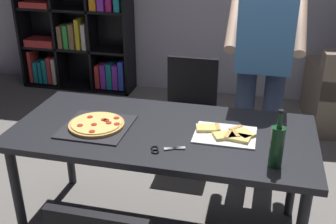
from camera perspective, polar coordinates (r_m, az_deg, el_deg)
dining_table at (r=2.53m, az=-0.80°, el=-3.91°), size 1.83×0.86×0.75m
chair_far_side at (r=3.40m, az=3.03°, el=0.80°), size 0.42×0.42×0.90m
bookshelf at (r=5.12m, az=-12.64°, el=13.68°), size 1.40×0.35×1.95m
person_serving_pizza at (r=2.98m, az=13.07°, el=6.68°), size 0.55×0.54×1.75m
pepperoni_pizza_on_tray at (r=2.55m, az=-9.91°, el=-1.81°), size 0.40×0.40×0.04m
pizza_slices_on_towel at (r=2.44m, az=8.20°, el=-3.05°), size 0.37×0.28×0.03m
wine_bottle at (r=2.14m, az=14.94°, el=-4.53°), size 0.07×0.07×0.32m
kitchen_scissors at (r=2.27m, az=-0.85°, el=-5.19°), size 0.20×0.12×0.01m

